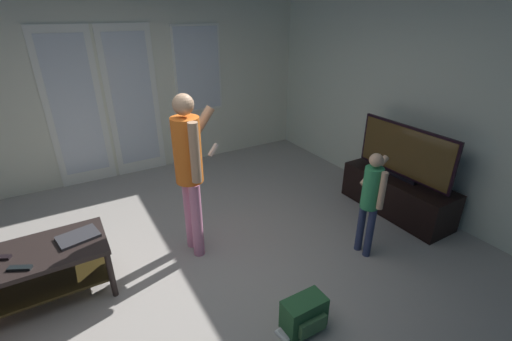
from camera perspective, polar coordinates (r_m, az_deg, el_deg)
The scene contains 12 objects.
ground_plane at distance 3.46m, azimuth -11.02°, elevation -17.16°, with size 6.06×5.46×0.02m, color #A29A93.
wall_back_with_doors at distance 5.31m, azimuth -22.49°, elevation 12.98°, with size 6.06×0.09×2.76m.
wall_right_plain at distance 4.57m, azimuth 25.79°, elevation 10.98°, with size 0.06×5.46×2.73m.
coffee_table at distance 3.48m, azimuth -31.97°, elevation -12.99°, with size 1.06×0.59×0.49m.
tv_stand at distance 4.57m, azimuth 22.20°, elevation -3.71°, with size 0.49×1.34×0.46m.
flat_screen_tv at distance 4.35m, azimuth 23.32°, elevation 2.74°, with size 0.08×1.23×0.64m.
person_adult at distance 3.29m, azimuth -10.89°, elevation 1.13°, with size 0.52×0.46×1.64m.
person_child at distance 3.51m, azimuth 18.44°, elevation -3.98°, with size 0.45×0.30×1.10m.
backpack at distance 2.94m, azimuth 7.99°, elevation -22.40°, with size 0.34×0.23×0.27m.
loose_keyboard at distance 3.05m, azimuth 7.25°, elevation -23.57°, with size 0.45×0.20×0.02m.
laptop_closed at distance 3.40m, azimuth -27.25°, elevation -9.67°, with size 0.32×0.23×0.03m, color #353439.
dvd_remote_slim at distance 3.26m, azimuth -34.36°, elevation -13.12°, with size 0.17×0.05×0.02m, color black.
Camera 1 is at (-0.73, -2.48, 2.29)m, focal length 24.28 mm.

